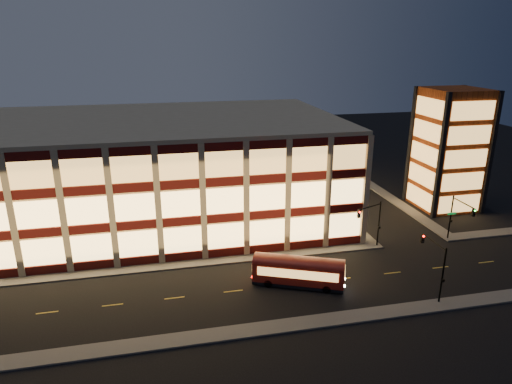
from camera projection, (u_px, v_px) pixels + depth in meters
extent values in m
plane|color=black|center=(190.00, 268.00, 51.86)|extent=(200.00, 200.00, 0.00)
cube|color=#514F4C|center=(163.00, 266.00, 52.15)|extent=(54.00, 2.00, 0.15)
cube|color=#514F4C|center=(327.00, 203.00, 72.25)|extent=(2.00, 30.00, 0.15)
cube|color=#514F4C|center=(490.00, 233.00, 60.91)|extent=(14.00, 2.00, 0.15)
cube|color=#514F4C|center=(390.00, 198.00, 74.49)|extent=(2.00, 30.00, 0.15)
cube|color=#514F4C|center=(202.00, 337.00, 39.81)|extent=(100.00, 2.00, 0.15)
cube|color=tan|center=(157.00, 170.00, 64.73)|extent=(50.00, 30.00, 14.00)
cube|color=tan|center=(153.00, 120.00, 62.41)|extent=(50.40, 30.40, 0.50)
cube|color=#470C0A|center=(162.00, 258.00, 52.78)|extent=(50.10, 0.25, 1.00)
cube|color=#FFC76B|center=(161.00, 242.00, 52.12)|extent=(49.00, 0.20, 3.00)
cube|color=#470C0A|center=(322.00, 200.00, 71.89)|extent=(0.25, 30.10, 1.00)
cube|color=#FFC76B|center=(322.00, 187.00, 71.21)|extent=(0.20, 29.00, 3.00)
cube|color=#470C0A|center=(159.00, 223.00, 51.37)|extent=(50.10, 0.25, 1.00)
cube|color=#FFC76B|center=(158.00, 206.00, 50.72)|extent=(49.00, 0.20, 3.00)
cube|color=#470C0A|center=(323.00, 173.00, 70.48)|extent=(0.25, 30.10, 1.00)
cube|color=#FFC76B|center=(324.00, 160.00, 69.80)|extent=(0.20, 29.00, 3.00)
cube|color=#470C0A|center=(157.00, 186.00, 49.96)|extent=(50.10, 0.25, 1.00)
cube|color=#FFC76B|center=(155.00, 167.00, 49.31)|extent=(49.00, 0.20, 3.00)
cube|color=#470C0A|center=(324.00, 145.00, 69.07)|extent=(0.25, 30.10, 1.00)
cube|color=#FFC76B|center=(325.00, 131.00, 68.39)|extent=(0.20, 29.00, 3.00)
cube|color=#8C3814|center=(449.00, 150.00, 68.23)|extent=(8.00, 8.00, 18.00)
cube|color=black|center=(441.00, 157.00, 63.71)|extent=(0.60, 0.60, 18.00)
cube|color=black|center=(491.00, 154.00, 65.34)|extent=(0.60, 0.60, 18.00)
cube|color=black|center=(411.00, 145.00, 71.11)|extent=(0.60, 0.60, 18.00)
cube|color=black|center=(456.00, 143.00, 72.74)|extent=(0.60, 0.60, 18.00)
cube|color=#EAA852|center=(459.00, 204.00, 66.76)|extent=(6.60, 0.16, 2.60)
cube|color=#EAA852|center=(419.00, 197.00, 69.70)|extent=(0.16, 6.60, 2.60)
cube|color=#EAA852|center=(463.00, 182.00, 65.67)|extent=(6.60, 0.16, 2.60)
cube|color=#EAA852|center=(421.00, 176.00, 68.61)|extent=(0.16, 6.60, 2.60)
cube|color=#EAA852|center=(466.00, 159.00, 64.58)|extent=(6.60, 0.16, 2.60)
cube|color=#EAA852|center=(424.00, 154.00, 67.53)|extent=(0.16, 6.60, 2.60)
cube|color=#EAA852|center=(470.00, 135.00, 63.49)|extent=(6.60, 0.16, 2.60)
cube|color=#EAA852|center=(427.00, 131.00, 66.44)|extent=(0.16, 6.60, 2.60)
cube|color=#EAA852|center=(473.00, 111.00, 62.40)|extent=(6.60, 0.16, 2.60)
cube|color=#EAA852|center=(430.00, 107.00, 65.35)|extent=(0.16, 6.60, 2.60)
cylinder|color=black|center=(379.00, 224.00, 56.43)|extent=(0.18, 0.18, 6.00)
cylinder|color=black|center=(370.00, 207.00, 54.51)|extent=(3.56, 1.63, 0.14)
cube|color=black|center=(359.00, 214.00, 53.62)|extent=(0.32, 0.32, 0.95)
sphere|color=#FF0C05|center=(360.00, 212.00, 53.36)|extent=(0.20, 0.20, 0.20)
cube|color=black|center=(379.00, 228.00, 56.37)|extent=(0.25, 0.18, 0.28)
cylinder|color=black|center=(450.00, 217.00, 58.46)|extent=(0.18, 0.18, 6.00)
cylinder|color=black|center=(463.00, 203.00, 55.75)|extent=(0.14, 4.00, 0.14)
cube|color=black|center=(474.00, 213.00, 54.06)|extent=(0.32, 0.32, 0.95)
sphere|color=#0CFF26|center=(475.00, 211.00, 53.80)|extent=(0.20, 0.20, 0.20)
cube|color=black|center=(451.00, 221.00, 58.41)|extent=(0.25, 0.18, 0.28)
cube|color=#0C7226|center=(452.00, 214.00, 58.13)|extent=(1.20, 0.06, 0.28)
cylinder|color=black|center=(442.00, 276.00, 44.12)|extent=(0.18, 0.18, 6.00)
cylinder|color=black|center=(434.00, 242.00, 45.11)|extent=(0.14, 4.00, 0.14)
cube|color=black|center=(422.00, 238.00, 47.12)|extent=(0.32, 0.32, 0.95)
sphere|color=#FF0C05|center=(424.00, 236.00, 46.86)|extent=(0.20, 0.20, 0.20)
cube|color=black|center=(443.00, 280.00, 44.06)|extent=(0.25, 0.18, 0.28)
cube|color=maroon|center=(299.00, 271.00, 47.82)|extent=(9.65, 5.97, 2.18)
cube|color=black|center=(298.00, 282.00, 48.23)|extent=(9.65, 5.97, 0.33)
cylinder|color=black|center=(268.00, 283.00, 47.79)|extent=(0.90, 0.60, 0.85)
cylinder|color=black|center=(271.00, 274.00, 49.73)|extent=(0.90, 0.60, 0.85)
cylinder|color=black|center=(327.00, 289.00, 46.67)|extent=(0.90, 0.60, 0.85)
cylinder|color=black|center=(328.00, 279.00, 48.61)|extent=(0.90, 0.60, 0.85)
cube|color=#EAA852|center=(297.00, 275.00, 46.60)|extent=(7.68, 3.40, 0.95)
cube|color=#EAA852|center=(300.00, 264.00, 48.86)|extent=(7.68, 3.40, 0.95)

